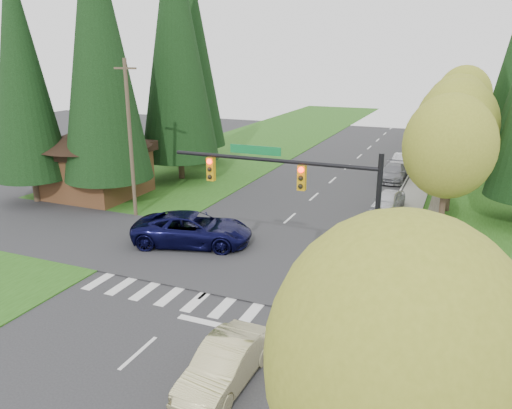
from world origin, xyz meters
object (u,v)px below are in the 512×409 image
Objects in this scene: suv_navy at (193,229)px; parked_car_b at (393,173)px; parked_car_e at (426,138)px; parked_car_d at (412,147)px; parked_car_a at (388,201)px; sedan_champagne at (225,364)px; parked_car_c at (402,163)px.

suv_navy is 1.38× the size of parked_car_b.
parked_car_d is at bearing -102.92° from parked_car_e.
parked_car_a is at bearing -93.53° from parked_car_d.
parked_car_b is (1.07, 29.67, -0.04)m from sedan_champagne.
parked_car_c is 1.09× the size of parked_car_d.
suv_navy is at bearing -104.89° from parked_car_c.
suv_navy is 40.60m from parked_car_e.
parked_car_c reaches higher than parked_car_b.
parked_car_c reaches higher than parked_car_d.
sedan_champagne is at bearing -97.21° from parked_car_d.
parked_car_d is (1.16, 42.67, -0.02)m from sedan_champagne.
sedan_champagne is 0.93× the size of parked_car_b.
parked_car_b is at bearing 102.62° from parked_car_a.
parked_car_a is 12.79m from parked_car_c.
parked_car_b is (8.16, 19.35, -0.22)m from suv_navy.
parked_car_b is at bearing 89.28° from sedan_champagne.
parked_car_a is at bearing -96.57° from parked_car_e.
sedan_champagne is 33.80m from parked_car_c.
parked_car_c is at bearing -99.04° from parked_car_e.
parked_car_a is 0.85× the size of parked_car_b.
parked_car_c is at bearing 86.46° from parked_car_b.
parked_car_e is (0.69, 16.12, -0.14)m from parked_car_c.
parked_car_d is at bearing 89.78° from sedan_champagne.
parked_car_c is at bearing 99.85° from parked_car_a.
suv_navy is at bearing -113.63° from parked_car_b.
parked_car_c is (-0.69, 12.77, 0.06)m from parked_car_a.
parked_car_d is 7.27m from parked_car_e.
sedan_champagne is 1.05× the size of parked_car_e.
parked_car_d is (-0.11, 8.90, -0.04)m from parked_car_c.
suv_navy reaches higher than parked_car_c.
suv_navy is 1.63× the size of parked_car_a.
parked_car_e is at bearing 89.08° from sedan_champagne.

